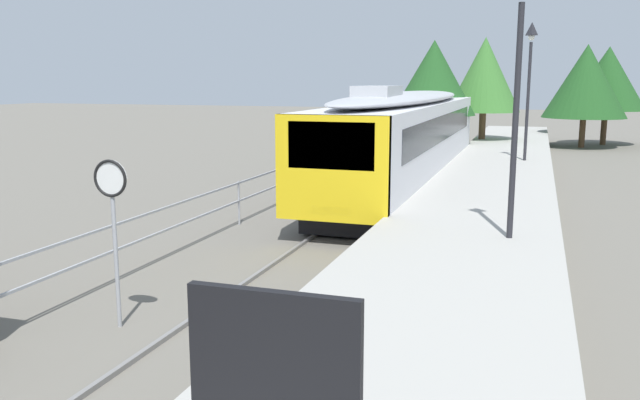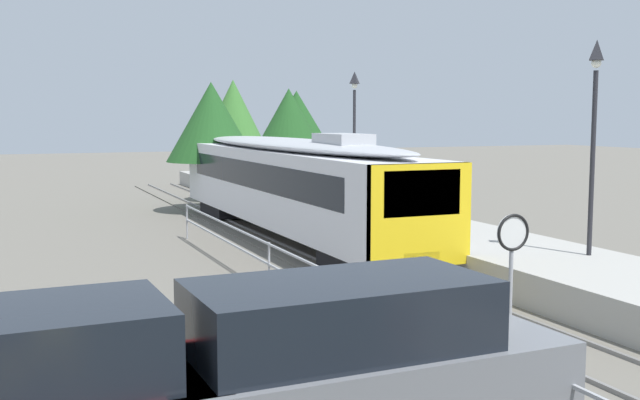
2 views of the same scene
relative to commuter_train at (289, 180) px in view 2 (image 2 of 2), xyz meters
name	(u,v)px [view 2 (image 2 of 2)]	position (x,y,z in m)	size (l,w,h in m)	color
ground_plane	(268,282)	(-3.00, -6.26, -2.14)	(160.00, 160.00, 0.00)	#6B665B
track_rails	(369,272)	(0.00, -6.26, -2.11)	(3.20, 60.00, 0.14)	#6B665B
commuter_train	(289,180)	(0.00, 0.00, 0.00)	(2.82, 18.47, 3.74)	silver
station_platform	(467,250)	(3.25, -6.26, -1.69)	(3.90, 60.00, 0.90)	#A8A59E
platform_lamp_mid_platform	(595,106)	(4.17, -10.29, 2.48)	(0.34, 0.34, 5.35)	#232328
platform_lamp_far_end	(354,111)	(4.17, 3.40, 2.48)	(0.34, 0.34, 5.35)	#232328
speed_limit_sign	(512,255)	(-1.82, -15.00, -0.02)	(0.61, 0.10, 2.81)	#9EA0A5
carpark_fence	(480,363)	(-3.30, -16.26, -1.23)	(0.06, 36.06, 1.25)	#9EA0A5
parked_van_grey	(357,381)	(-5.68, -17.22, -0.85)	(4.94, 2.06, 2.51)	slate
tree_behind_carpark	(289,124)	(7.20, 19.10, 1.85)	(4.93, 4.93, 6.19)	brown
tree_behind_station_far	(296,121)	(8.60, 21.40, 2.01)	(4.74, 4.74, 6.14)	brown
tree_distant_left	(233,118)	(1.74, 12.74, 2.19)	(3.87, 3.87, 6.31)	brown
tree_distant_centre	(212,122)	(-0.40, 9.03, 2.02)	(4.18, 4.18, 6.00)	brown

